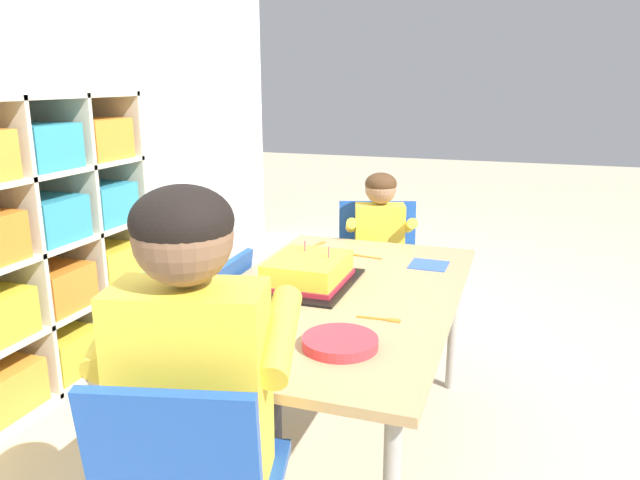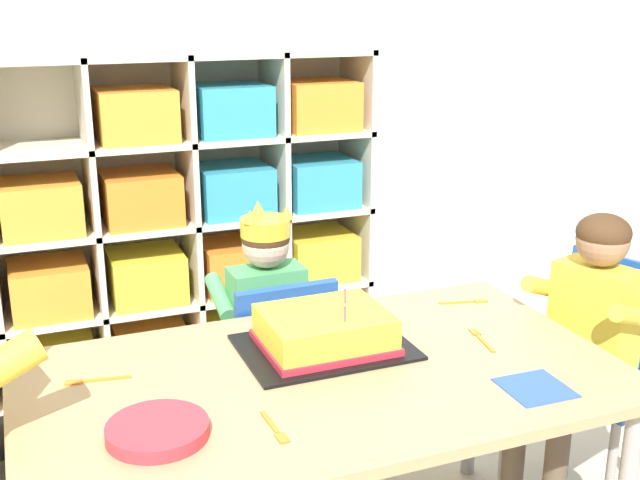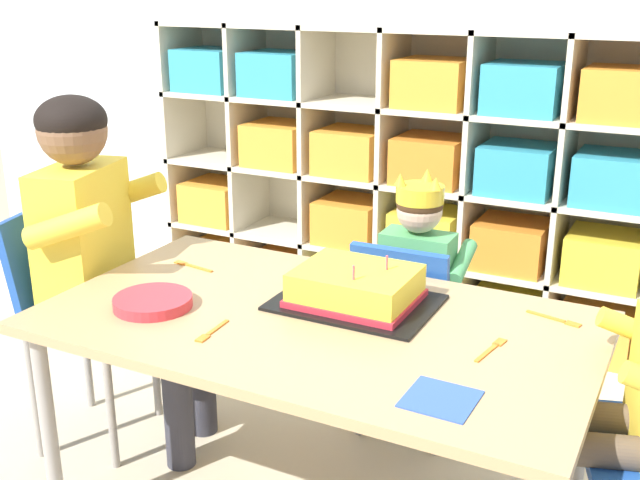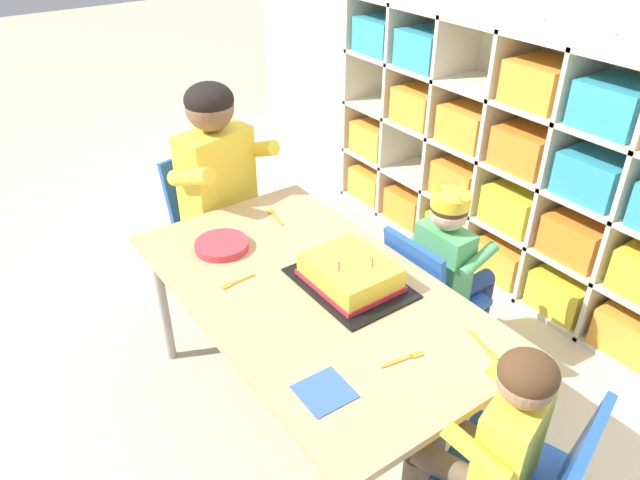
{
  "view_description": "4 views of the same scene",
  "coord_description": "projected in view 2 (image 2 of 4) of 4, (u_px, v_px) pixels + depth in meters",
  "views": [
    {
      "loc": [
        -1.73,
        -0.53,
        1.23
      ],
      "look_at": [
        0.02,
        0.07,
        0.74
      ],
      "focal_mm": 34.03,
      "sensor_mm": 36.0,
      "label": 1
    },
    {
      "loc": [
        -0.59,
        -1.45,
        1.37
      ],
      "look_at": [
        0.02,
        0.06,
        0.86
      ],
      "focal_mm": 44.69,
      "sensor_mm": 36.0,
      "label": 2
    },
    {
      "loc": [
        0.77,
        -1.49,
        1.34
      ],
      "look_at": [
        0.01,
        -0.0,
        0.78
      ],
      "focal_mm": 43.4,
      "sensor_mm": 36.0,
      "label": 3
    },
    {
      "loc": [
        1.28,
        -0.88,
        1.75
      ],
      "look_at": [
        0.05,
        -0.0,
        0.79
      ],
      "focal_mm": 33.53,
      "sensor_mm": 36.0,
      "label": 4
    }
  ],
  "objects": [
    {
      "name": "classroom_back_wall",
      "position": [
        166.0,
        9.0,
        2.86
      ],
      "size": [
        5.47,
        0.1,
        2.63
      ],
      "primitive_type": "cube",
      "color": "silver",
      "rests_on": "ground"
    },
    {
      "name": "storage_cubby_shelf",
      "position": [
        108.0,
        238.0,
        2.79
      ],
      "size": [
        2.02,
        0.32,
        1.18
      ],
      "color": "beige",
      "rests_on": "ground"
    },
    {
      "name": "activity_table",
      "position": [
        323.0,
        394.0,
        1.74
      ],
      "size": [
        1.3,
        0.74,
        0.58
      ],
      "color": "tan",
      "rests_on": "ground"
    },
    {
      "name": "classroom_chair_blue",
      "position": [
        276.0,
        363.0,
        2.24
      ],
      "size": [
        0.31,
        0.32,
        0.64
      ],
      "rotation": [
        0.0,
        0.0,
        3.17
      ],
      "color": "#1E4CA8",
      "rests_on": "ground"
    },
    {
      "name": "child_with_crown",
      "position": [
        262.0,
        306.0,
        2.3
      ],
      "size": [
        0.3,
        0.31,
        0.82
      ],
      "rotation": [
        0.0,
        0.0,
        3.17
      ],
      "color": "#4C9E5B",
      "rests_on": "ground"
    },
    {
      "name": "classroom_chair_guest_side",
      "position": [
        600.0,
        361.0,
        2.12
      ],
      "size": [
        0.42,
        0.45,
        0.7
      ],
      "rotation": [
        0.0,
        0.0,
        -1.26
      ],
      "color": "#1E4CA8",
      "rests_on": "ground"
    },
    {
      "name": "guest_at_table_side",
      "position": [
        582.0,
        332.0,
        2.02
      ],
      "size": [
        0.34,
        0.33,
        0.85
      ],
      "rotation": [
        0.0,
        0.0,
        -1.26
      ],
      "color": "yellow",
      "rests_on": "ground"
    },
    {
      "name": "birthday_cake_on_tray",
      "position": [
        325.0,
        333.0,
        1.84
      ],
      "size": [
        0.39,
        0.29,
        0.13
      ],
      "color": "black",
      "rests_on": "activity_table"
    },
    {
      "name": "paper_plate_stack",
      "position": [
        158.0,
        430.0,
        1.48
      ],
      "size": [
        0.19,
        0.19,
        0.03
      ],
      "primitive_type": "cylinder",
      "color": "#DB333D",
      "rests_on": "activity_table"
    },
    {
      "name": "paper_napkin_square",
      "position": [
        535.0,
        388.0,
        1.66
      ],
      "size": [
        0.14,
        0.14,
        0.0
      ],
      "primitive_type": "cube",
      "rotation": [
        0.0,
        0.0,
        -0.02
      ],
      "color": "#3356B7",
      "rests_on": "activity_table"
    },
    {
      "name": "fork_by_napkin",
      "position": [
        93.0,
        380.0,
        1.69
      ],
      "size": [
        0.14,
        0.04,
        0.0
      ],
      "rotation": [
        0.0,
        0.0,
        6.13
      ],
      "color": "orange",
      "rests_on": "activity_table"
    },
    {
      "name": "fork_scattered_mid_table",
      "position": [
        481.0,
        339.0,
        1.9
      ],
      "size": [
        0.04,
        0.14,
        0.0
      ],
      "rotation": [
        0.0,
        0.0,
        4.54
      ],
      "color": "orange",
      "rests_on": "activity_table"
    },
    {
      "name": "fork_at_table_front_edge",
      "position": [
        275.0,
        429.0,
        1.5
      ],
      "size": [
        0.02,
        0.12,
        0.0
      ],
      "rotation": [
        0.0,
        0.0,
        1.62
      ],
      "color": "orange",
      "rests_on": "activity_table"
    },
    {
      "name": "fork_near_cake_tray",
      "position": [
        467.0,
        302.0,
        2.13
      ],
      "size": [
        0.13,
        0.05,
        0.0
      ],
      "rotation": [
        0.0,
        0.0,
        2.9
      ],
      "color": "orange",
      "rests_on": "activity_table"
    }
  ]
}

